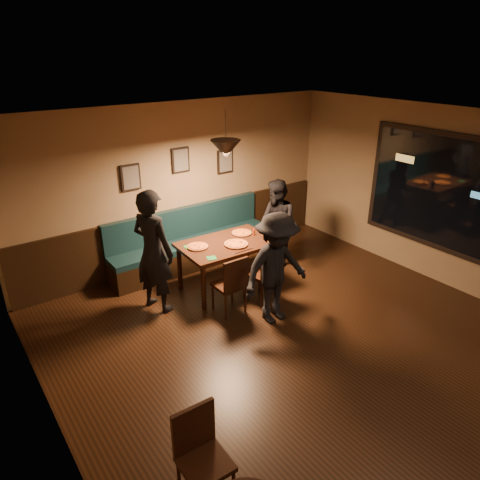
{
  "coord_description": "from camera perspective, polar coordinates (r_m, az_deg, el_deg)",
  "views": [
    {
      "loc": [
        -3.51,
        -3.03,
        3.6
      ],
      "look_at": [
        0.05,
        1.86,
        0.95
      ],
      "focal_mm": 33.26,
      "sensor_mm": 36.0,
      "label": 1
    }
  ],
  "objects": [
    {
      "name": "wall_right",
      "position": [
        7.51,
        27.62,
        3.87
      ],
      "size": [
        0.0,
        7.0,
        7.0
      ],
      "primitive_type": "plane",
      "rotation": [
        1.57,
        0.0,
        -1.57
      ],
      "color": "#8C704F",
      "rests_on": "ground"
    },
    {
      "name": "picture_center",
      "position": [
        7.59,
        -7.65,
        10.13
      ],
      "size": [
        0.32,
        0.04,
        0.42
      ],
      "primitive_type": "cube",
      "color": "black",
      "rests_on": "wall_back"
    },
    {
      "name": "floor",
      "position": [
        5.87,
        10.65,
        -14.65
      ],
      "size": [
        7.0,
        7.0,
        0.0
      ],
      "primitive_type": "plane",
      "color": "black",
      "rests_on": "ground"
    },
    {
      "name": "pizza_c",
      "position": [
        7.25,
        0.21,
        0.93
      ],
      "size": [
        0.33,
        0.33,
        0.04
      ],
      "primitive_type": "cylinder",
      "rotation": [
        0.0,
        0.0,
        -0.04
      ],
      "color": "orange",
      "rests_on": "dining_table"
    },
    {
      "name": "pendant_lamp",
      "position": [
        6.48,
        -1.86,
        11.62
      ],
      "size": [
        0.44,
        0.44,
        0.25
      ],
      "primitive_type": "cone",
      "rotation": [
        3.14,
        0.0,
        0.0
      ],
      "color": "black",
      "rests_on": "ceiling"
    },
    {
      "name": "cafe_chair_far",
      "position": [
        4.11,
        -4.5,
        -26.51
      ],
      "size": [
        0.41,
        0.41,
        0.89
      ],
      "primitive_type": null,
      "rotation": [
        0.0,
        0.0,
        3.11
      ],
      "color": "black",
      "rests_on": "floor"
    },
    {
      "name": "window_glass",
      "position": [
        7.64,
        24.25,
        5.59
      ],
      "size": [
        0.0,
        2.4,
        2.4
      ],
      "primitive_type": "plane",
      "rotation": [
        1.57,
        0.0,
        -1.57
      ],
      "color": "black",
      "rests_on": "wall_right"
    },
    {
      "name": "napkin_a",
      "position": [
        6.82,
        -6.51,
        -0.87
      ],
      "size": [
        0.16,
        0.16,
        0.01
      ],
      "primitive_type": "cube",
      "rotation": [
        0.0,
        0.0,
        -0.1
      ],
      "color": "#207828",
      "rests_on": "dining_table"
    },
    {
      "name": "diner_front",
      "position": [
        6.1,
        4.66,
        -3.69
      ],
      "size": [
        1.05,
        0.6,
        1.61
      ],
      "primitive_type": "imported",
      "rotation": [
        0.0,
        0.0,
        0.0
      ],
      "color": "black",
      "rests_on": "floor"
    },
    {
      "name": "wainscot",
      "position": [
        8.01,
        -7.13,
        0.71
      ],
      "size": [
        5.88,
        0.06,
        1.0
      ],
      "primitive_type": "cube",
      "color": "black",
      "rests_on": "ground"
    },
    {
      "name": "wall_left",
      "position": [
        3.78,
        -22.01,
        -13.98
      ],
      "size": [
        0.0,
        7.0,
        7.0
      ],
      "primitive_type": "plane",
      "rotation": [
        1.57,
        0.0,
        1.57
      ],
      "color": "#8C704F",
      "rests_on": "ground"
    },
    {
      "name": "pizza_a",
      "position": [
        6.78,
        -5.45,
        -0.84
      ],
      "size": [
        0.34,
        0.34,
        0.04
      ],
      "primitive_type": "cylinder",
      "rotation": [
        0.0,
        0.0,
        -0.06
      ],
      "color": "gold",
      "rests_on": "dining_table"
    },
    {
      "name": "booth_bench",
      "position": [
        7.79,
        -6.16,
        0.09
      ],
      "size": [
        3.0,
        0.6,
        1.0
      ],
      "primitive_type": null,
      "color": "#0F232D",
      "rests_on": "ground"
    },
    {
      "name": "cutlery_set",
      "position": [
        6.64,
        0.4,
        -1.46
      ],
      "size": [
        0.19,
        0.03,
        0.0
      ],
      "primitive_type": "cube",
      "rotation": [
        0.0,
        0.0,
        1.62
      ],
      "color": "silver",
      "rests_on": "dining_table"
    },
    {
      "name": "picture_right",
      "position": [
        8.08,
        -1.93,
        10.06
      ],
      "size": [
        0.32,
        0.04,
        0.42
      ],
      "primitive_type": "cube",
      "color": "black",
      "rests_on": "wall_back"
    },
    {
      "name": "wall_back",
      "position": [
        7.73,
        -7.58,
        6.93
      ],
      "size": [
        6.0,
        0.0,
        6.0
      ],
      "primitive_type": "plane",
      "rotation": [
        1.57,
        0.0,
        0.0
      ],
      "color": "#8C704F",
      "rests_on": "ground"
    },
    {
      "name": "window_frame",
      "position": [
        7.66,
        24.37,
        5.63
      ],
      "size": [
        0.06,
        2.56,
        1.86
      ],
      "primitive_type": "cube",
      "color": "black",
      "rests_on": "wall_right"
    },
    {
      "name": "ceiling",
      "position": [
        4.7,
        13.25,
        13.26
      ],
      "size": [
        7.0,
        7.0,
        0.0
      ],
      "primitive_type": "plane",
      "rotation": [
        3.14,
        0.0,
        0.0
      ],
      "color": "silver",
      "rests_on": "ground"
    },
    {
      "name": "chair_near_right",
      "position": [
        6.74,
        2.71,
        -4.09
      ],
      "size": [
        0.48,
        0.48,
        0.93
      ],
      "primitive_type": null,
      "rotation": [
        0.0,
        0.0,
        0.18
      ],
      "color": "black",
      "rests_on": "floor"
    },
    {
      "name": "tabasco_bottle",
      "position": [
        7.18,
        1.8,
        1.08
      ],
      "size": [
        0.03,
        0.03,
        0.13
      ],
      "primitive_type": "cylinder",
      "rotation": [
        0.0,
        0.0,
        -0.05
      ],
      "color": "#952304",
      "rests_on": "dining_table"
    },
    {
      "name": "pizza_b",
      "position": [
        6.83,
        -0.51,
        -0.51
      ],
      "size": [
        0.46,
        0.46,
        0.04
      ],
      "primitive_type": "cylinder",
      "rotation": [
        0.0,
        0.0,
        -0.31
      ],
      "color": "#C58525",
      "rests_on": "dining_table"
    },
    {
      "name": "chair_near_left",
      "position": [
        6.43,
        -1.44,
        -5.62
      ],
      "size": [
        0.41,
        0.41,
        0.91
      ],
      "primitive_type": null,
      "rotation": [
        0.0,
        0.0,
        -0.01
      ],
      "color": "black",
      "rests_on": "floor"
    },
    {
      "name": "dining_table",
      "position": [
        7.1,
        -1.67,
        -3.22
      ],
      "size": [
        1.5,
        1.0,
        0.78
      ],
      "primitive_type": "cube",
      "rotation": [
        0.0,
        0.0,
        -0.04
      ],
      "color": "black",
      "rests_on": "floor"
    },
    {
      "name": "soda_glass",
      "position": [
        7.03,
        3.27,
        0.68
      ],
      "size": [
        0.1,
        0.1,
        0.16
      ],
      "primitive_type": "cylinder",
      "rotation": [
        0.0,
        0.0,
        0.38
      ],
      "color": "black",
      "rests_on": "dining_table"
    },
    {
      "name": "picture_left",
      "position": [
        7.26,
        -13.86,
        7.8
      ],
      "size": [
        0.32,
        0.04,
        0.42
      ],
      "primitive_type": "cube",
      "color": "black",
      "rests_on": "wall_back"
    },
    {
      "name": "diner_right",
      "position": [
        7.67,
        4.69,
        2.0
      ],
      "size": [
        0.77,
        0.88,
        1.55
      ],
      "primitive_type": "imported",
      "rotation": [
        0.0,
        0.0,
        -1.84
      ],
      "color": "black",
      "rests_on": "floor"
    },
    {
      "name": "diner_left",
      "position": [
        6.42,
        -11.05,
        -1.47
      ],
      "size": [
        0.66,
        0.79,
        1.84
      ],
      "primitive_type": "imported",
      "rotation": [
        0.0,
        0.0,
        1.95
      ],
      "color": "black",
      "rests_on": "floor"
    },
    {
      "name": "napkin_b",
      "position": [
        6.44,
        -3.67,
        -2.31
      ],
      "size": [
        0.17,
        0.17,
        0.01
      ],
      "primitive_type": "cube",
      "rotation": [
        0.0,
        0.0,
        -0.3
      ],
      "color": "#1B652D",
      "rests_on": "dining_table"
    }
  ]
}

